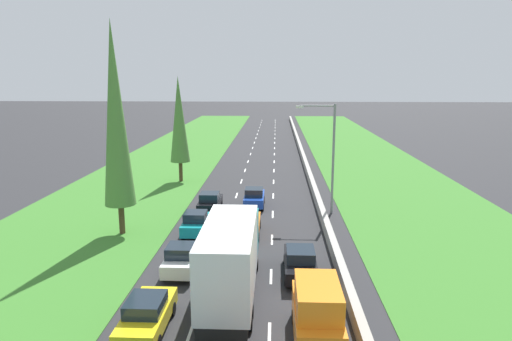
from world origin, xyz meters
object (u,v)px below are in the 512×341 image
at_px(street_light_mast, 329,151).
at_px(blue_hatchback_centre_lane, 254,198).
at_px(yellow_sedan_left_lane, 147,314).
at_px(orange_sedan_centre_lane_third, 247,224).
at_px(orange_van_right_lane, 317,314).
at_px(white_hatchback_left_lane, 182,258).
at_px(teal_hatchback_left_lane, 196,223).
at_px(black_hatchback_left_lane, 210,202).
at_px(white_box_truck_centre_lane, 231,258).
at_px(poplar_tree_second, 115,115).
at_px(black_sedan_right_lane, 300,262).
at_px(poplar_tree_third, 179,120).

bearing_deg(street_light_mast, blue_hatchback_centre_lane, 166.40).
bearing_deg(blue_hatchback_centre_lane, yellow_sedan_left_lane, -100.66).
distance_m(orange_sedan_centre_lane_third, blue_hatchback_centre_lane, 7.19).
xyz_separation_m(orange_van_right_lane, street_light_mast, (2.55, 19.31, 3.83)).
height_order(white_hatchback_left_lane, teal_hatchback_left_lane, same).
bearing_deg(black_hatchback_left_lane, orange_van_right_lane, -69.23).
height_order(yellow_sedan_left_lane, blue_hatchback_centre_lane, blue_hatchback_centre_lane).
bearing_deg(blue_hatchback_centre_lane, white_hatchback_left_lane, -104.34).
bearing_deg(white_box_truck_centre_lane, yellow_sedan_left_lane, -135.98).
relative_size(orange_sedan_centre_lane_third, black_hatchback_left_lane, 1.15).
bearing_deg(white_hatchback_left_lane, orange_sedan_centre_lane_third, 62.96).
bearing_deg(orange_van_right_lane, yellow_sedan_left_lane, 174.73).
bearing_deg(teal_hatchback_left_lane, street_light_mast, 29.91).
xyz_separation_m(white_box_truck_centre_lane, poplar_tree_second, (-8.80, 9.45, 6.36)).
distance_m(orange_sedan_centre_lane_third, black_sedan_right_lane, 7.60).
xyz_separation_m(yellow_sedan_left_lane, white_hatchback_left_lane, (0.26, 6.33, 0.02)).
relative_size(teal_hatchback_left_lane, poplar_tree_second, 0.26).
bearing_deg(poplar_tree_second, yellow_sedan_left_lane, -67.12).
xyz_separation_m(blue_hatchback_centre_lane, black_hatchback_left_lane, (-3.61, -1.76, 0.00)).
xyz_separation_m(teal_hatchback_left_lane, orange_sedan_centre_lane_third, (3.67, 0.05, -0.02)).
height_order(orange_van_right_lane, black_hatchback_left_lane, orange_van_right_lane).
distance_m(white_hatchback_left_lane, poplar_tree_second, 11.51).
xyz_separation_m(teal_hatchback_left_lane, street_light_mast, (9.99, 5.75, 4.40)).
height_order(poplar_tree_second, poplar_tree_third, poplar_tree_second).
height_order(orange_sedan_centre_lane_third, black_sedan_right_lane, same).
distance_m(yellow_sedan_left_lane, poplar_tree_third, 30.62).
relative_size(white_box_truck_centre_lane, orange_van_right_lane, 1.92).
bearing_deg(orange_sedan_centre_lane_third, street_light_mast, 42.01).
bearing_deg(orange_sedan_centre_lane_third, poplar_tree_second, -178.85).
relative_size(white_box_truck_centre_lane, blue_hatchback_centre_lane, 2.41).
xyz_separation_m(poplar_tree_second, street_light_mast, (15.34, 5.87, -3.31)).
height_order(white_hatchback_left_lane, black_hatchback_left_lane, same).
height_order(teal_hatchback_left_lane, black_sedan_right_lane, teal_hatchback_left_lane).
bearing_deg(teal_hatchback_left_lane, white_hatchback_left_lane, -87.41).
bearing_deg(black_sedan_right_lane, blue_hatchback_centre_lane, 103.21).
distance_m(teal_hatchback_left_lane, black_hatchback_left_lane, 5.48).
xyz_separation_m(teal_hatchback_left_lane, orange_van_right_lane, (7.44, -13.57, 0.56)).
bearing_deg(black_sedan_right_lane, white_box_truck_centre_lane, -141.95).
xyz_separation_m(white_hatchback_left_lane, black_hatchback_left_lane, (-0.09, 12.03, 0.00)).
xyz_separation_m(white_box_truck_centre_lane, orange_sedan_centre_lane_third, (0.21, 9.63, -1.37)).
relative_size(blue_hatchback_centre_lane, poplar_tree_third, 0.35).
bearing_deg(yellow_sedan_left_lane, poplar_tree_second, 112.88).
xyz_separation_m(white_hatchback_left_lane, orange_sedan_centre_lane_third, (3.37, 6.60, -0.02)).
bearing_deg(teal_hatchback_left_lane, black_hatchback_left_lane, 87.79).
height_order(teal_hatchback_left_lane, orange_van_right_lane, orange_van_right_lane).
relative_size(blue_hatchback_centre_lane, black_sedan_right_lane, 0.87).
relative_size(white_hatchback_left_lane, poplar_tree_third, 0.35).
height_order(teal_hatchback_left_lane, poplar_tree_third, poplar_tree_third).
bearing_deg(street_light_mast, white_hatchback_left_lane, -128.24).
bearing_deg(poplar_tree_third, black_hatchback_left_lane, -67.13).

